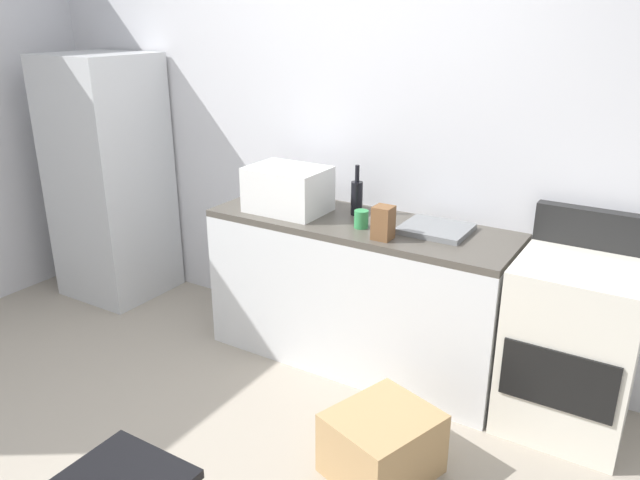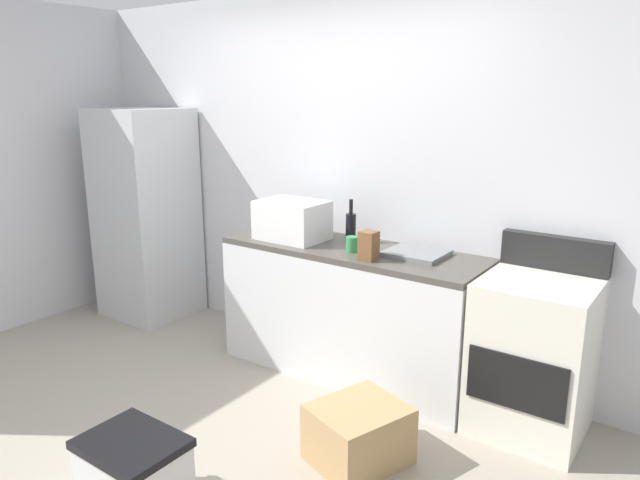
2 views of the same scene
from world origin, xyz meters
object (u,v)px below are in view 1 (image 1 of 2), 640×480
at_px(cardboard_box_medium, 382,444).
at_px(knife_block, 383,223).
at_px(wine_bottle, 357,197).
at_px(stove_oven, 572,343).
at_px(coffee_mug, 361,219).
at_px(refrigerator, 110,178).
at_px(microwave, 288,189).

bearing_deg(cardboard_box_medium, knife_block, 118.02).
bearing_deg(knife_block, wine_bottle, 137.09).
xyz_separation_m(stove_oven, coffee_mug, (-1.16, -0.10, 0.48)).
xyz_separation_m(stove_oven, wine_bottle, (-1.30, 0.10, 0.54)).
bearing_deg(wine_bottle, stove_oven, -4.37).
bearing_deg(stove_oven, knife_block, -168.61).
xyz_separation_m(knife_block, cardboard_box_medium, (0.34, -0.64, -0.83)).
xyz_separation_m(wine_bottle, knife_block, (0.32, -0.30, -0.02)).
bearing_deg(coffee_mug, cardboard_box_medium, -54.77).
bearing_deg(coffee_mug, wine_bottle, 124.72).
distance_m(coffee_mug, cardboard_box_medium, 1.21).
bearing_deg(coffee_mug, stove_oven, 4.80).
distance_m(refrigerator, coffee_mug, 2.11).
xyz_separation_m(refrigerator, cardboard_box_medium, (2.63, -0.79, -0.73)).
distance_m(coffee_mug, knife_block, 0.21).
distance_m(refrigerator, cardboard_box_medium, 2.84).
bearing_deg(refrigerator, cardboard_box_medium, -16.62).
xyz_separation_m(microwave, cardboard_box_medium, (1.05, -0.79, -0.88)).
distance_m(refrigerator, knife_block, 2.30).
xyz_separation_m(refrigerator, wine_bottle, (1.97, 0.15, 0.13)).
relative_size(microwave, cardboard_box_medium, 0.99).
relative_size(coffee_mug, knife_block, 0.56).
xyz_separation_m(refrigerator, microwave, (1.59, -0.00, 0.15)).
bearing_deg(coffee_mug, refrigerator, 178.85).
bearing_deg(wine_bottle, knife_block, -42.91).
distance_m(stove_oven, coffee_mug, 1.26).
bearing_deg(stove_oven, cardboard_box_medium, -127.10).
distance_m(wine_bottle, cardboard_box_medium, 1.43).
relative_size(stove_oven, wine_bottle, 3.67).
bearing_deg(refrigerator, wine_bottle, 4.48).
relative_size(stove_oven, cardboard_box_medium, 2.36).
xyz_separation_m(coffee_mug, knife_block, (0.18, -0.10, 0.04)).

